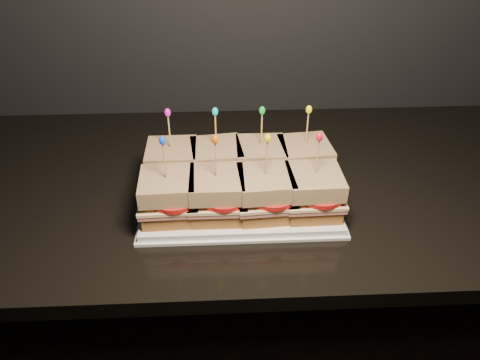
{
  "coord_description": "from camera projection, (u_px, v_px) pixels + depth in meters",
  "views": [
    {
      "loc": [
        -0.11,
        0.84,
        1.45
      ],
      "look_at": [
        -0.07,
        1.59,
        0.94
      ],
      "focal_mm": 35.0,
      "sensor_mm": 36.0,
      "label": 1
    }
  ],
  "objects": [
    {
      "name": "sandwich_2_frill",
      "position": [
        262.0,
        111.0,
        0.88
      ],
      "size": [
        0.01,
        0.01,
        0.02
      ],
      "primitive_type": "ellipsoid",
      "color": "green",
      "rests_on": "sandwich_2_pick"
    },
    {
      "name": "sandwich_0_bread_bot",
      "position": [
        174.0,
        177.0,
        0.95
      ],
      "size": [
        0.1,
        0.1,
        0.03
      ],
      "primitive_type": "cube",
      "rotation": [
        0.0,
        0.0,
        0.01
      ],
      "color": "brown",
      "rests_on": "platter"
    },
    {
      "name": "sandwich_2_bread_top",
      "position": [
        261.0,
        152.0,
        0.93
      ],
      "size": [
        0.1,
        0.1,
        0.03
      ],
      "primitive_type": "cube",
      "rotation": [
        0.0,
        0.0,
        -0.0
      ],
      "color": "brown",
      "rests_on": "sandwich_2_tomato"
    },
    {
      "name": "sandwich_4_cheese",
      "position": [
        169.0,
        198.0,
        0.85
      ],
      "size": [
        0.11,
        0.11,
        0.01
      ],
      "primitive_type": "cube",
      "rotation": [
        0.0,
        0.0,
        0.04
      ],
      "color": "beige",
      "rests_on": "sandwich_4_ham"
    },
    {
      "name": "sandwich_4_tomato",
      "position": [
        175.0,
        197.0,
        0.84
      ],
      "size": [
        0.1,
        0.1,
        0.01
      ],
      "primitive_type": "cylinder",
      "color": "red",
      "rests_on": "sandwich_4_cheese"
    },
    {
      "name": "sandwich_6_cheese",
      "position": [
        265.0,
        195.0,
        0.86
      ],
      "size": [
        0.11,
        0.11,
        0.01
      ],
      "primitive_type": "cube",
      "rotation": [
        0.0,
        0.0,
        0.07
      ],
      "color": "beige",
      "rests_on": "sandwich_6_ham"
    },
    {
      "name": "sandwich_0_ham",
      "position": [
        173.0,
        170.0,
        0.94
      ],
      "size": [
        0.11,
        0.1,
        0.01
      ],
      "primitive_type": "cube",
      "rotation": [
        0.0,
        0.0,
        0.01
      ],
      "color": "#C16B5E",
      "rests_on": "sandwich_0_bread_bot"
    },
    {
      "name": "platter",
      "position": [
        240.0,
        199.0,
        0.93
      ],
      "size": [
        0.37,
        0.23,
        0.02
      ],
      "primitive_type": "cube",
      "color": "white",
      "rests_on": "granite_slab"
    },
    {
      "name": "sandwich_6_frill",
      "position": [
        268.0,
        138.0,
        0.79
      ],
      "size": [
        0.01,
        0.01,
        0.02
      ],
      "primitive_type": "ellipsoid",
      "color": "yellow",
      "rests_on": "sandwich_6_pick"
    },
    {
      "name": "sandwich_6_bread_top",
      "position": [
        266.0,
        183.0,
        0.84
      ],
      "size": [
        0.1,
        0.1,
        0.03
      ],
      "primitive_type": "cube",
      "rotation": [
        0.0,
        0.0,
        0.07
      ],
      "color": "brown",
      "rests_on": "sandwich_6_tomato"
    },
    {
      "name": "sandwich_7_cheese",
      "position": [
        313.0,
        194.0,
        0.86
      ],
      "size": [
        0.11,
        0.11,
        0.01
      ],
      "primitive_type": "cube",
      "rotation": [
        0.0,
        0.0,
        0.02
      ],
      "color": "beige",
      "rests_on": "sandwich_7_ham"
    },
    {
      "name": "sandwich_3_tomato",
      "position": [
        311.0,
        162.0,
        0.94
      ],
      "size": [
        0.1,
        0.1,
        0.01
      ],
      "primitive_type": "cylinder",
      "color": "red",
      "rests_on": "sandwich_3_cheese"
    },
    {
      "name": "sandwich_7_tomato",
      "position": [
        321.0,
        192.0,
        0.85
      ],
      "size": [
        0.1,
        0.1,
        0.01
      ],
      "primitive_type": "cylinder",
      "color": "red",
      "rests_on": "sandwich_7_cheese"
    },
    {
      "name": "sandwich_6_pick",
      "position": [
        267.0,
        161.0,
        0.82
      ],
      "size": [
        0.0,
        0.0,
        0.09
      ],
      "primitive_type": "cylinder",
      "color": "tan",
      "rests_on": "sandwich_6_bread_top"
    },
    {
      "name": "sandwich_3_ham",
      "position": [
        304.0,
        166.0,
        0.95
      ],
      "size": [
        0.11,
        0.11,
        0.01
      ],
      "primitive_type": "cube",
      "rotation": [
        0.0,
        0.0,
        0.1
      ],
      "color": "#C16B5E",
      "rests_on": "sandwich_3_bread_bot"
    },
    {
      "name": "sandwich_4_pick",
      "position": [
        165.0,
        163.0,
        0.81
      ],
      "size": [
        0.0,
        0.0,
        0.09
      ],
      "primitive_type": "cylinder",
      "color": "tan",
      "rests_on": "sandwich_4_bread_top"
    },
    {
      "name": "sandwich_5_ham",
      "position": [
        217.0,
        200.0,
        0.86
      ],
      "size": [
        0.11,
        0.1,
        0.01
      ],
      "primitive_type": "cube",
      "rotation": [
        0.0,
        0.0,
        -0.0
      ],
      "color": "#C16B5E",
      "rests_on": "sandwich_5_bread_bot"
    },
    {
      "name": "sandwich_5_bread_bot",
      "position": [
        218.0,
        207.0,
        0.87
      ],
      "size": [
        0.1,
        0.1,
        0.03
      ],
      "primitive_type": "cube",
      "rotation": [
        0.0,
        0.0,
        -0.0
      ],
      "color": "brown",
      "rests_on": "platter"
    },
    {
      "name": "sandwich_4_bread_top",
      "position": [
        167.0,
        185.0,
        0.84
      ],
      "size": [
        0.1,
        0.1,
        0.03
      ],
      "primitive_type": "cube",
      "rotation": [
        0.0,
        0.0,
        0.04
      ],
      "color": "brown",
      "rests_on": "sandwich_4_tomato"
    },
    {
      "name": "sandwich_1_frill",
      "position": [
        215.0,
        112.0,
        0.88
      ],
      "size": [
        0.01,
        0.01,
        0.02
      ],
      "primitive_type": "ellipsoid",
      "color": "#0CBAC1",
      "rests_on": "sandwich_1_pick"
    },
    {
      "name": "sandwich_7_ham",
      "position": [
        313.0,
        197.0,
        0.87
      ],
      "size": [
        0.11,
        0.1,
        0.01
      ],
      "primitive_type": "cube",
      "rotation": [
        0.0,
        0.0,
        0.02
      ],
      "color": "#C16B5E",
      "rests_on": "sandwich_7_bread_bot"
    },
    {
      "name": "sandwich_4_ham",
      "position": [
        169.0,
        201.0,
        0.86
      ],
      "size": [
        0.11,
        0.11,
        0.01
      ],
      "primitive_type": "cube",
      "rotation": [
        0.0,
        0.0,
        0.04
      ],
      "color": "#C16B5E",
      "rests_on": "sandwich_4_bread_bot"
    },
    {
      "name": "sandwich_1_ham",
      "position": [
        217.0,
        168.0,
        0.95
      ],
      "size": [
        0.12,
        0.11,
        0.01
      ],
      "primitive_type": "cube",
      "rotation": [
        0.0,
        0.0,
        0.11
      ],
      "color": "#C16B5E",
      "rests_on": "sandwich_1_bread_bot"
    },
    {
      "name": "sandwich_1_tomato",
      "position": [
        223.0,
        164.0,
        0.93
      ],
      "size": [
        0.1,
        0.1,
        0.01
      ],
      "primitive_type": "cylinder",
      "color": "red",
      "rests_on": "sandwich_1_cheese"
    },
    {
      "name": "sandwich_6_ham",
      "position": [
        265.0,
        198.0,
        0.86
      ],
      "size": [
        0.11,
        0.11,
        0.01
      ],
      "primitive_type": "cube",
      "rotation": [
        0.0,
        0.0,
        0.07
      ],
      "color": "#C16B5E",
      "rests_on": "sandwich_6_bread_bot"
    },
    {
      "name": "sandwich_0_cheese",
      "position": [
        173.0,
        167.0,
        0.94
      ],
      "size": [
        0.11,
        0.1,
        0.01
      ],
      "primitive_type": "cube",
      "rotation": [
        0.0,
        0.0,
        0.01
      ],
      "color": "beige",
      "rests_on": "sandwich_0_ham"
    },
    {
      "name": "sandwich_3_bread_bot",
      "position": [
        303.0,
        173.0,
        0.96
      ],
      "size": [
        0.1,
        0.1,
        0.03
      ],
      "primitive_type": "cube",
      "rotation": [
        0.0,
        0.0,
        0.1
      ],
      "color": "brown",
      "rests_on": "platter"
    },
    {
      "name": "sandwich_3_bread_top",
      "position": [
        305.0,
        151.0,
        0.93
      ],
      "size": [
        0.11,
        0.11,
        0.03
      ],
      "primitive_type": "cube",
      "rotation": [
        0.0,
        0.0,
        0.1
      ],
      "color": "brown",
      "rests_on": "sandwich_3_tomato"
    },
    {
      "name": "sandwich_5_cheese",
      "position": [
        217.0,
        197.0,
        0.86
      ],
      "size": [
        0.11,
        0.1,
        0.01
      ],
      "primitive_type": "cube",
      "rotation": [
        0.0,
        0.0,
        -0.0
      ],
      "color": "beige",
      "rests_on": "sandwich_5_ham"
    },
    {
      "name": "sandwich_2_ham",
      "position": [
        260.0,
        167.0,
        0.95
      ],
      "size": [
        0.11,
        0.1,
        0.01
      ],
      "primitive_type": "cube",
      "rotation": [
        0.0,
        0.0,
        -0.0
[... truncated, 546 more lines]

